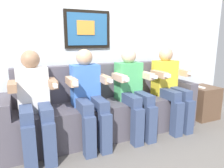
{
  "coord_description": "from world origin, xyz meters",
  "views": [
    {
      "loc": [
        -0.98,
        -2.03,
        1.22
      ],
      "look_at": [
        0.0,
        0.15,
        0.7
      ],
      "focal_mm": 33.06,
      "sensor_mm": 36.0,
      "label": 1
    }
  ],
  "objects_px": {
    "couch": "(106,110)",
    "side_table_right": "(202,102)",
    "person_left_center": "(88,94)",
    "person_rightmost": "(170,85)",
    "person_right_center": "(133,89)",
    "spare_remote_on_table": "(201,87)",
    "person_leftmost": "(34,100)"
  },
  "relations": [
    {
      "from": "person_right_center",
      "to": "side_table_right",
      "type": "xyz_separation_m",
      "value": [
        1.3,
        0.06,
        -0.36
      ]
    },
    {
      "from": "person_leftmost",
      "to": "spare_remote_on_table",
      "type": "bearing_deg",
      "value": 0.5
    },
    {
      "from": "couch",
      "to": "person_left_center",
      "type": "height_order",
      "value": "person_left_center"
    },
    {
      "from": "side_table_right",
      "to": "person_right_center",
      "type": "bearing_deg",
      "value": -177.29
    },
    {
      "from": "person_left_center",
      "to": "person_leftmost",
      "type": "bearing_deg",
      "value": 179.95
    },
    {
      "from": "person_left_center",
      "to": "person_rightmost",
      "type": "relative_size",
      "value": 1.0
    },
    {
      "from": "person_right_center",
      "to": "spare_remote_on_table",
      "type": "relative_size",
      "value": 8.54
    },
    {
      "from": "person_left_center",
      "to": "person_right_center",
      "type": "height_order",
      "value": "same"
    },
    {
      "from": "couch",
      "to": "spare_remote_on_table",
      "type": "xyz_separation_m",
      "value": [
        1.49,
        -0.15,
        0.2
      ]
    },
    {
      "from": "person_left_center",
      "to": "spare_remote_on_table",
      "type": "bearing_deg",
      "value": 0.68
    },
    {
      "from": "person_leftmost",
      "to": "person_right_center",
      "type": "bearing_deg",
      "value": -0.02
    },
    {
      "from": "couch",
      "to": "spare_remote_on_table",
      "type": "bearing_deg",
      "value": -5.64
    },
    {
      "from": "couch",
      "to": "side_table_right",
      "type": "height_order",
      "value": "couch"
    },
    {
      "from": "person_right_center",
      "to": "couch",
      "type": "bearing_deg",
      "value": 149.91
    },
    {
      "from": "side_table_right",
      "to": "person_rightmost",
      "type": "bearing_deg",
      "value": -175.08
    },
    {
      "from": "person_leftmost",
      "to": "side_table_right",
      "type": "relative_size",
      "value": 2.22
    },
    {
      "from": "person_left_center",
      "to": "person_rightmost",
      "type": "xyz_separation_m",
      "value": [
        1.17,
        0.0,
        0.0
      ]
    },
    {
      "from": "couch",
      "to": "side_table_right",
      "type": "relative_size",
      "value": 4.96
    },
    {
      "from": "person_rightmost",
      "to": "spare_remote_on_table",
      "type": "distance_m",
      "value": 0.63
    },
    {
      "from": "person_left_center",
      "to": "side_table_right",
      "type": "height_order",
      "value": "person_left_center"
    },
    {
      "from": "person_right_center",
      "to": "person_rightmost",
      "type": "distance_m",
      "value": 0.58
    },
    {
      "from": "couch",
      "to": "side_table_right",
      "type": "distance_m",
      "value": 1.59
    },
    {
      "from": "side_table_right",
      "to": "person_left_center",
      "type": "bearing_deg",
      "value": -178.13
    },
    {
      "from": "person_right_center",
      "to": "spare_remote_on_table",
      "type": "distance_m",
      "value": 1.21
    },
    {
      "from": "person_rightmost",
      "to": "side_table_right",
      "type": "height_order",
      "value": "person_rightmost"
    },
    {
      "from": "person_left_center",
      "to": "side_table_right",
      "type": "relative_size",
      "value": 2.22
    },
    {
      "from": "person_right_center",
      "to": "spare_remote_on_table",
      "type": "height_order",
      "value": "person_right_center"
    },
    {
      "from": "person_right_center",
      "to": "spare_remote_on_table",
      "type": "xyz_separation_m",
      "value": [
        1.2,
        0.02,
        -0.1
      ]
    },
    {
      "from": "couch",
      "to": "person_rightmost",
      "type": "xyz_separation_m",
      "value": [
        0.87,
        -0.17,
        0.29
      ]
    },
    {
      "from": "person_rightmost",
      "to": "spare_remote_on_table",
      "type": "height_order",
      "value": "person_rightmost"
    },
    {
      "from": "couch",
      "to": "person_rightmost",
      "type": "relative_size",
      "value": 2.23
    },
    {
      "from": "couch",
      "to": "person_left_center",
      "type": "xyz_separation_m",
      "value": [
        -0.29,
        -0.17,
        0.29
      ]
    }
  ]
}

